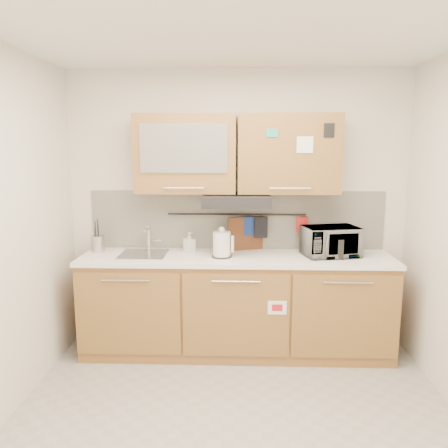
{
  "coord_description": "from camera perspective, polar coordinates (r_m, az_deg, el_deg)",
  "views": [
    {
      "loc": [
        0.02,
        -2.65,
        1.89
      ],
      "look_at": [
        -0.11,
        1.05,
        1.24
      ],
      "focal_mm": 35.0,
      "sensor_mm": 36.0,
      "label": 1
    }
  ],
  "objects": [
    {
      "name": "soap_bottle",
      "position": [
        4.1,
        -4.54,
        -2.37
      ],
      "size": [
        0.12,
        0.12,
        0.19
      ],
      "primitive_type": "imported",
      "rotation": [
        0.0,
        0.0,
        0.73
      ],
      "color": "#999999",
      "rests_on": "countertop"
    },
    {
      "name": "kettle",
      "position": [
        3.89,
        -0.28,
        -2.76
      ],
      "size": [
        0.2,
        0.18,
        0.28
      ],
      "rotation": [
        0.0,
        0.0,
        -0.18
      ],
      "color": "silver",
      "rests_on": "countertop"
    },
    {
      "name": "range_hood",
      "position": [
        3.93,
        1.66,
        3.13
      ],
      "size": [
        0.6,
        0.46,
        0.1
      ],
      "primitive_type": "cube",
      "color": "black",
      "rests_on": "upper_cabinets"
    },
    {
      "name": "sink",
      "position": [
        4.07,
        -10.43,
        -3.88
      ],
      "size": [
        0.42,
        0.4,
        0.26
      ],
      "color": "silver",
      "rests_on": "countertop"
    },
    {
      "name": "dark_pouch",
      "position": [
        4.16,
        4.82,
        -0.42
      ],
      "size": [
        0.13,
        0.05,
        0.2
      ],
      "primitive_type": "cube",
      "rotation": [
        0.0,
        0.0,
        0.07
      ],
      "color": "black",
      "rests_on": "utensil_rail"
    },
    {
      "name": "oven_mitt",
      "position": [
        4.15,
        3.31,
        -0.29
      ],
      "size": [
        0.11,
        0.05,
        0.18
      ],
      "primitive_type": "cube",
      "rotation": [
        0.0,
        0.0,
        0.24
      ],
      "color": "navy",
      "rests_on": "utensil_rail"
    },
    {
      "name": "upper_cabinets",
      "position": [
        3.98,
        1.63,
        9.14
      ],
      "size": [
        1.82,
        0.37,
        0.7
      ],
      "color": "olive",
      "rests_on": "wall_back"
    },
    {
      "name": "utensil_crock",
      "position": [
        4.26,
        -16.15,
        -2.46
      ],
      "size": [
        0.15,
        0.15,
        0.31
      ],
      "rotation": [
        0.0,
        0.0,
        -0.25
      ],
      "color": "#AEAEB2",
      "rests_on": "countertop"
    },
    {
      "name": "ceiling",
      "position": [
        2.74,
        1.63,
        24.98
      ],
      "size": [
        3.2,
        3.2,
        0.0
      ],
      "primitive_type": "plane",
      "rotation": [
        3.14,
        0.0,
        0.0
      ],
      "color": "white",
      "rests_on": "wall_back"
    },
    {
      "name": "microwave",
      "position": [
        4.05,
        13.75,
        -2.21
      ],
      "size": [
        0.54,
        0.42,
        0.27
      ],
      "primitive_type": "imported",
      "rotation": [
        0.0,
        0.0,
        0.23
      ],
      "color": "#999999",
      "rests_on": "countertop"
    },
    {
      "name": "base_cabinet",
      "position": [
        4.12,
        1.59,
        -11.11
      ],
      "size": [
        2.8,
        0.64,
        0.88
      ],
      "color": "olive",
      "rests_on": "floor"
    },
    {
      "name": "toaster",
      "position": [
        3.99,
        13.67,
        -3.01
      ],
      "size": [
        0.26,
        0.19,
        0.18
      ],
      "rotation": [
        0.0,
        0.0,
        -0.22
      ],
      "color": "black",
      "rests_on": "countertop"
    },
    {
      "name": "countertop",
      "position": [
        3.97,
        1.62,
        -4.45
      ],
      "size": [
        2.82,
        0.62,
        0.04
      ],
      "primitive_type": "cube",
      "color": "white",
      "rests_on": "base_cabinet"
    },
    {
      "name": "backsplash",
      "position": [
        4.2,
        1.67,
        0.54
      ],
      "size": [
        2.8,
        0.02,
        0.56
      ],
      "primitive_type": "cube",
      "color": "silver",
      "rests_on": "countertop"
    },
    {
      "name": "pot_holder",
      "position": [
        4.19,
        10.17,
        -0.05
      ],
      "size": [
        0.11,
        0.06,
        0.14
      ],
      "primitive_type": "cube",
      "rotation": [
        0.0,
        0.0,
        0.4
      ],
      "color": "red",
      "rests_on": "utensil_rail"
    },
    {
      "name": "utensil_rail",
      "position": [
        4.15,
        1.67,
        1.27
      ],
      "size": [
        1.3,
        0.02,
        0.02
      ],
      "primitive_type": "cylinder",
      "rotation": [
        0.0,
        1.57,
        0.0
      ],
      "color": "black",
      "rests_on": "backsplash"
    },
    {
      "name": "cutting_board",
      "position": [
        4.18,
        2.98,
        -2.08
      ],
      "size": [
        0.35,
        0.15,
        0.45
      ],
      "primitive_type": "cube",
      "rotation": [
        0.0,
        0.0,
        0.35
      ],
      "color": "brown",
      "rests_on": "utensil_rail"
    },
    {
      "name": "floor",
      "position": [
        3.26,
        1.38,
        -25.48
      ],
      "size": [
        3.2,
        3.2,
        0.0
      ],
      "primitive_type": "plane",
      "color": "#9E9993",
      "rests_on": "ground"
    },
    {
      "name": "wall_back",
      "position": [
        4.19,
        1.68,
        1.91
      ],
      "size": [
        3.2,
        0.0,
        3.2
      ],
      "primitive_type": "plane",
      "rotation": [
        1.57,
        0.0,
        0.0
      ],
      "color": "silver",
      "rests_on": "ground"
    }
  ]
}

